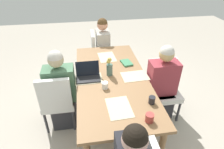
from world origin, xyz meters
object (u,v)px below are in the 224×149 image
at_px(dining_table, 112,82).
at_px(coffee_mug_near_right, 150,118).
at_px(chair_near_left_mid, 163,86).
at_px(laptop_far_left_far, 88,75).
at_px(flower_vase, 109,67).
at_px(chair_far_left_far, 57,99).
at_px(coffee_mug_near_left, 105,85).
at_px(book_red_cover, 127,63).
at_px(chair_head_right_left_near, 99,52).
at_px(coffee_mug_centre_left, 152,100).
at_px(person_far_left_far, 62,94).
at_px(person_head_right_left_near, 103,52).
at_px(person_near_left_mid, 161,87).

xyz_separation_m(dining_table, coffee_mug_near_right, (-0.84, -0.25, 0.12)).
distance_m(chair_near_left_mid, laptop_far_left_far, 1.15).
height_order(chair_near_left_mid, flower_vase, flower_vase).
relative_size(chair_near_left_mid, chair_far_left_far, 1.00).
height_order(dining_table, coffee_mug_near_left, coffee_mug_near_left).
height_order(laptop_far_left_far, book_red_cover, laptop_far_left_far).
xyz_separation_m(chair_head_right_left_near, coffee_mug_centre_left, (-1.93, -0.42, 0.30)).
height_order(person_far_left_far, coffee_mug_near_left, person_far_left_far).
height_order(dining_table, coffee_mug_centre_left, coffee_mug_centre_left).
distance_m(flower_vase, coffee_mug_near_left, 0.32).
bearing_deg(coffee_mug_near_right, laptop_far_left_far, 32.92).
relative_size(person_head_right_left_near, laptop_far_left_far, 3.73).
relative_size(chair_head_right_left_near, chair_far_left_far, 1.00).
bearing_deg(flower_vase, chair_head_right_left_near, 1.31).
xyz_separation_m(person_near_left_mid, book_red_cover, (0.38, 0.44, 0.24)).
xyz_separation_m(dining_table, chair_far_left_far, (-0.04, 0.77, -0.18)).
bearing_deg(coffee_mug_near_right, chair_far_left_far, 51.64).
distance_m(person_near_left_mid, chair_far_left_far, 1.49).
xyz_separation_m(flower_vase, book_red_cover, (0.28, -0.30, -0.11)).
relative_size(coffee_mug_centre_left, book_red_cover, 0.44).
relative_size(dining_table, chair_near_left_mid, 2.25).
bearing_deg(dining_table, chair_head_right_left_near, 2.25).
distance_m(dining_table, flower_vase, 0.22).
distance_m(person_head_right_left_near, book_red_cover, 1.00).
bearing_deg(chair_far_left_far, person_head_right_left_near, -30.70).
bearing_deg(book_red_cover, person_head_right_left_near, 4.58).
xyz_separation_m(chair_near_left_mid, person_far_left_far, (-0.01, 1.49, 0.03)).
bearing_deg(person_head_right_left_near, coffee_mug_near_left, 174.46).
height_order(flower_vase, laptop_far_left_far, flower_vase).
bearing_deg(book_red_cover, chair_near_left_mid, -132.29).
bearing_deg(book_red_cover, coffee_mug_near_left, 133.73).
bearing_deg(chair_head_right_left_near, coffee_mug_centre_left, -167.83).
xyz_separation_m(flower_vase, coffee_mug_near_left, (-0.29, 0.10, -0.09)).
distance_m(flower_vase, coffee_mug_near_right, 0.96).
xyz_separation_m(dining_table, chair_near_left_mid, (0.04, -0.78, -0.18)).
height_order(dining_table, chair_head_right_left_near, chair_head_right_left_near).
height_order(person_near_left_mid, book_red_cover, person_near_left_mid).
xyz_separation_m(person_head_right_left_near, laptop_far_left_far, (-1.25, 0.34, 0.27)).
height_order(coffee_mug_near_left, coffee_mug_centre_left, coffee_mug_centre_left).
bearing_deg(coffee_mug_near_left, chair_far_left_far, 74.15).
relative_size(chair_near_left_mid, laptop_far_left_far, 2.81).
relative_size(person_head_right_left_near, book_red_cover, 5.97).
distance_m(chair_head_right_left_near, chair_near_left_mid, 1.55).
relative_size(chair_near_left_mid, book_red_cover, 4.50).
bearing_deg(coffee_mug_near_left, person_far_left_far, 66.17).
height_order(chair_head_right_left_near, person_head_right_left_near, person_head_right_left_near).
bearing_deg(person_far_left_far, person_near_left_mid, -92.78).
bearing_deg(person_near_left_mid, chair_head_right_left_near, 29.35).
xyz_separation_m(dining_table, book_red_cover, (0.35, -0.28, 0.09)).
xyz_separation_m(chair_head_right_left_near, person_near_left_mid, (-1.38, -0.78, 0.03)).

